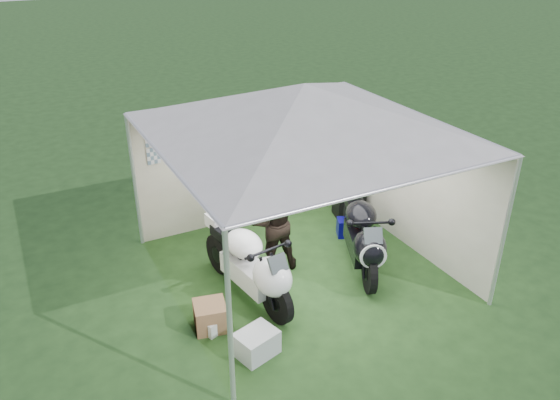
{
  "coord_description": "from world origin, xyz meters",
  "views": [
    {
      "loc": [
        -3.61,
        -6.25,
        4.88
      ],
      "look_at": [
        -0.19,
        0.35,
        1.14
      ],
      "focal_mm": 35.0,
      "sensor_mm": 36.0,
      "label": 1
    }
  ],
  "objects_px": {
    "crate_0": "(257,343)",
    "equipment_box": "(349,203)",
    "person_dark_jacket": "(272,222)",
    "person_blue_jacket": "(230,190)",
    "motorcycle_white": "(251,264)",
    "motorcycle_black": "(362,234)",
    "crate_2": "(213,325)",
    "crate_1": "(210,316)",
    "canopy_tent": "(303,113)",
    "paddock_stand": "(349,227)"
  },
  "relations": [
    {
      "from": "canopy_tent",
      "to": "equipment_box",
      "type": "distance_m",
      "value": 3.1
    },
    {
      "from": "canopy_tent",
      "to": "motorcycle_white",
      "type": "relative_size",
      "value": 2.64
    },
    {
      "from": "motorcycle_white",
      "to": "person_blue_jacket",
      "type": "distance_m",
      "value": 1.73
    },
    {
      "from": "person_dark_jacket",
      "to": "crate_2",
      "type": "height_order",
      "value": "person_dark_jacket"
    },
    {
      "from": "motorcycle_white",
      "to": "paddock_stand",
      "type": "distance_m",
      "value": 2.48
    },
    {
      "from": "equipment_box",
      "to": "person_dark_jacket",
      "type": "bearing_deg",
      "value": -156.53
    },
    {
      "from": "motorcycle_black",
      "to": "crate_0",
      "type": "distance_m",
      "value": 2.58
    },
    {
      "from": "motorcycle_white",
      "to": "paddock_stand",
      "type": "relative_size",
      "value": 5.11
    },
    {
      "from": "canopy_tent",
      "to": "paddock_stand",
      "type": "height_order",
      "value": "canopy_tent"
    },
    {
      "from": "crate_1",
      "to": "paddock_stand",
      "type": "bearing_deg",
      "value": 21.44
    },
    {
      "from": "motorcycle_white",
      "to": "equipment_box",
      "type": "distance_m",
      "value": 3.08
    },
    {
      "from": "person_dark_jacket",
      "to": "canopy_tent",
      "type": "bearing_deg",
      "value": 150.16
    },
    {
      "from": "motorcycle_black",
      "to": "crate_1",
      "type": "height_order",
      "value": "motorcycle_black"
    },
    {
      "from": "canopy_tent",
      "to": "crate_1",
      "type": "bearing_deg",
      "value": -159.49
    },
    {
      "from": "equipment_box",
      "to": "crate_0",
      "type": "xyz_separation_m",
      "value": [
        -3.12,
        -2.58,
        -0.09
      ]
    },
    {
      "from": "crate_2",
      "to": "equipment_box",
      "type": "bearing_deg",
      "value": 29.16
    },
    {
      "from": "canopy_tent",
      "to": "motorcycle_white",
      "type": "distance_m",
      "value": 2.24
    },
    {
      "from": "person_dark_jacket",
      "to": "equipment_box",
      "type": "height_order",
      "value": "person_dark_jacket"
    },
    {
      "from": "person_blue_jacket",
      "to": "crate_2",
      "type": "xyz_separation_m",
      "value": [
        -1.14,
        -2.08,
        -0.87
      ]
    },
    {
      "from": "canopy_tent",
      "to": "crate_2",
      "type": "distance_m",
      "value": 3.12
    },
    {
      "from": "crate_0",
      "to": "person_dark_jacket",
      "type": "bearing_deg",
      "value": 57.49
    },
    {
      "from": "paddock_stand",
      "to": "crate_0",
      "type": "xyz_separation_m",
      "value": [
        -2.72,
        -1.95,
        0.01
      ]
    },
    {
      "from": "motorcycle_black",
      "to": "person_dark_jacket",
      "type": "distance_m",
      "value": 1.41
    },
    {
      "from": "equipment_box",
      "to": "motorcycle_black",
      "type": "bearing_deg",
      "value": -117.59
    },
    {
      "from": "motorcycle_white",
      "to": "crate_1",
      "type": "distance_m",
      "value": 0.93
    },
    {
      "from": "person_dark_jacket",
      "to": "crate_1",
      "type": "xyz_separation_m",
      "value": [
        -1.41,
        -0.94,
        -0.63
      ]
    },
    {
      "from": "equipment_box",
      "to": "crate_2",
      "type": "relative_size",
      "value": 1.93
    },
    {
      "from": "crate_2",
      "to": "motorcycle_black",
      "type": "bearing_deg",
      "value": 8.44
    },
    {
      "from": "motorcycle_black",
      "to": "motorcycle_white",
      "type": "bearing_deg",
      "value": -157.67
    },
    {
      "from": "equipment_box",
      "to": "crate_0",
      "type": "distance_m",
      "value": 4.05
    },
    {
      "from": "motorcycle_white",
      "to": "motorcycle_black",
      "type": "xyz_separation_m",
      "value": [
        1.88,
        -0.05,
        0.01
      ]
    },
    {
      "from": "person_dark_jacket",
      "to": "crate_0",
      "type": "xyz_separation_m",
      "value": [
        -1.08,
        -1.69,
        -0.65
      ]
    },
    {
      "from": "motorcycle_white",
      "to": "crate_0",
      "type": "distance_m",
      "value": 1.25
    },
    {
      "from": "canopy_tent",
      "to": "paddock_stand",
      "type": "relative_size",
      "value": 13.49
    },
    {
      "from": "motorcycle_white",
      "to": "crate_2",
      "type": "xyz_separation_m",
      "value": [
        -0.77,
        -0.44,
        -0.49
      ]
    },
    {
      "from": "motorcycle_black",
      "to": "crate_1",
      "type": "xyz_separation_m",
      "value": [
        -2.65,
        -0.29,
        -0.41
      ]
    },
    {
      "from": "crate_2",
      "to": "person_blue_jacket",
      "type": "bearing_deg",
      "value": 61.25
    },
    {
      "from": "motorcycle_white",
      "to": "person_dark_jacket",
      "type": "bearing_deg",
      "value": 34.44
    },
    {
      "from": "person_dark_jacket",
      "to": "person_blue_jacket",
      "type": "relative_size",
      "value": 0.85
    },
    {
      "from": "crate_2",
      "to": "person_dark_jacket",
      "type": "bearing_deg",
      "value": 36.38
    },
    {
      "from": "crate_0",
      "to": "person_blue_jacket",
      "type": "bearing_deg",
      "value": 73.49
    },
    {
      "from": "motorcycle_black",
      "to": "equipment_box",
      "type": "relative_size",
      "value": 3.93
    },
    {
      "from": "crate_1",
      "to": "person_blue_jacket",
      "type": "bearing_deg",
      "value": 60.02
    },
    {
      "from": "person_dark_jacket",
      "to": "person_blue_jacket",
      "type": "bearing_deg",
      "value": -65.55
    },
    {
      "from": "crate_0",
      "to": "equipment_box",
      "type": "bearing_deg",
      "value": 39.59
    },
    {
      "from": "paddock_stand",
      "to": "person_blue_jacket",
      "type": "height_order",
      "value": "person_blue_jacket"
    },
    {
      "from": "motorcycle_white",
      "to": "person_dark_jacket",
      "type": "relative_size",
      "value": 1.31
    },
    {
      "from": "person_dark_jacket",
      "to": "crate_0",
      "type": "bearing_deg",
      "value": 67.53
    },
    {
      "from": "canopy_tent",
      "to": "person_dark_jacket",
      "type": "xyz_separation_m",
      "value": [
        -0.34,
        0.28,
        -1.76
      ]
    },
    {
      "from": "person_blue_jacket",
      "to": "motorcycle_white",
      "type": "bearing_deg",
      "value": 4.27
    }
  ]
}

